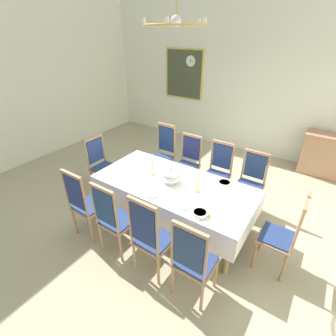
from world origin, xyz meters
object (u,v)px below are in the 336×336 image
at_px(chair_north_c, 218,171).
at_px(soup_tureen, 171,176).
at_px(chair_head_east, 284,234).
at_px(chandelier, 176,24).
at_px(bowl_near_left, 200,213).
at_px(spoon_secondary, 147,192).
at_px(dining_table, 174,187).
at_px(chair_north_a, 163,153).
at_px(framed_painting, 184,74).
at_px(bowl_far_left, 185,206).
at_px(candlestick_west, 153,167).
at_px(chair_south_a, 85,203).
at_px(chair_south_d, 193,260).
at_px(chair_south_c, 150,236).
at_px(chair_north_b, 188,162).
at_px(candlestick_east, 198,184).
at_px(bowl_near_right, 152,195).
at_px(chair_north_d, 250,182).
at_px(mounted_clock, 191,61).
at_px(chair_head_west, 102,164).
at_px(chair_south_b, 114,218).
at_px(spoon_primary, 210,217).
at_px(bowl_far_right, 224,183).

bearing_deg(chair_north_c, soup_tureen, 69.95).
distance_m(chair_head_east, chandelier, 2.76).
height_order(bowl_near_left, spoon_secondary, bowl_near_left).
xyz_separation_m(dining_table, chair_head_east, (1.62, 0.00, -0.07)).
distance_m(bowl_near_left, chandelier, 2.21).
bearing_deg(chair_north_a, framed_painting, -67.80).
xyz_separation_m(bowl_far_left, framed_painting, (-2.30, 3.74, 0.97)).
xyz_separation_m(candlestick_west, framed_painting, (-1.46, 3.34, 0.83)).
height_order(chair_south_a, chair_south_d, chair_south_d).
xyz_separation_m(chair_south_c, bowl_near_left, (0.37, 0.55, 0.15)).
xyz_separation_m(chair_north_b, candlestick_east, (0.72, -0.97, 0.30)).
bearing_deg(chair_south_a, soup_tureen, 49.12).
bearing_deg(bowl_near_right, chair_north_d, 55.65).
bearing_deg(chair_south_a, spoon_secondary, 37.76).
bearing_deg(spoon_secondary, chandelier, 75.33).
distance_m(chair_south_d, mounted_clock, 5.21).
relative_size(candlestick_west, mounted_clock, 1.37).
distance_m(chair_head_west, candlestick_east, 2.04).
xyz_separation_m(chair_north_c, soup_tureen, (-0.35, -0.97, 0.28)).
xyz_separation_m(chair_north_b, candlestick_west, (-0.08, -0.97, 0.32)).
height_order(chair_north_c, bowl_near_left, chair_north_c).
height_order(dining_table, chair_south_b, chair_south_b).
bearing_deg(bowl_near_right, bowl_near_left, 1.65).
bearing_deg(spoon_primary, mounted_clock, 114.85).
bearing_deg(chair_north_b, bowl_near_left, 125.23).
relative_size(bowl_near_left, spoon_secondary, 1.13).
distance_m(chair_north_d, chair_head_west, 2.69).
bearing_deg(chandelier, candlestick_east, -0.00).
distance_m(soup_tureen, bowl_far_right, 0.81).
xyz_separation_m(chair_south_b, chair_head_west, (-1.30, 0.98, -0.02)).
xyz_separation_m(chair_north_a, bowl_near_right, (0.82, -1.43, 0.15)).
bearing_deg(chair_north_c, dining_table, 72.79).
bearing_deg(spoon_primary, chair_south_d, -89.27).
relative_size(chair_north_d, chandelier, 1.46).
bearing_deg(chair_north_a, spoon_secondary, 116.97).
bearing_deg(chair_head_east, chair_north_b, 63.41).
distance_m(bowl_near_right, bowl_far_left, 0.52).
bearing_deg(chair_north_a, chair_south_c, 121.52).
bearing_deg(chair_south_d, spoon_secondary, 152.80).
bearing_deg(chair_north_d, dining_table, 47.52).
bearing_deg(soup_tureen, mounted_clock, 115.77).
xyz_separation_m(chair_head_west, framed_painting, (-0.24, 3.34, 1.15)).
xyz_separation_m(dining_table, spoon_primary, (0.80, -0.40, 0.08)).
xyz_separation_m(bowl_far_left, spoon_primary, (0.36, 0.00, -0.01)).
distance_m(chair_north_a, chair_south_d, 2.65).
height_order(chair_north_b, chair_head_east, chair_head_east).
bearing_deg(spoon_secondary, chair_north_d, 61.37).
distance_m(chair_north_a, chandelier, 2.59).
bearing_deg(chair_head_east, bowl_near_left, 114.21).
relative_size(dining_table, chair_head_west, 2.23).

